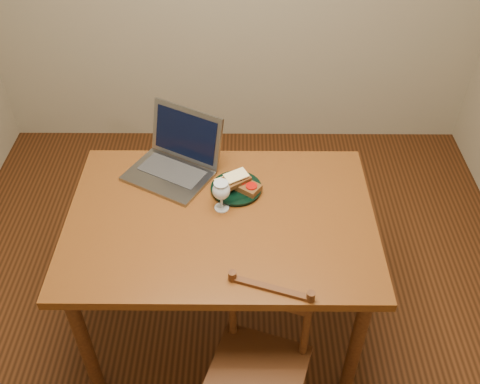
{
  "coord_description": "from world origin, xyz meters",
  "views": [
    {
      "loc": [
        0.05,
        -1.61,
        2.33
      ],
      "look_at": [
        0.04,
        0.07,
        0.8
      ],
      "focal_mm": 40.0,
      "sensor_mm": 36.0,
      "label": 1
    }
  ],
  "objects_px": {
    "chair": "(259,362)",
    "milk_glass": "(221,196)",
    "laptop": "(177,156)",
    "plate": "(236,189)",
    "table": "(221,230)"
  },
  "relations": [
    {
      "from": "chair",
      "to": "milk_glass",
      "type": "relative_size",
      "value": 3.15
    },
    {
      "from": "chair",
      "to": "laptop",
      "type": "distance_m",
      "value": 0.97
    },
    {
      "from": "plate",
      "to": "laptop",
      "type": "xyz_separation_m",
      "value": [
        -0.27,
        0.15,
        0.06
      ]
    },
    {
      "from": "table",
      "to": "milk_glass",
      "type": "xyz_separation_m",
      "value": [
        0.0,
        0.05,
        0.16
      ]
    },
    {
      "from": "milk_glass",
      "to": "plate",
      "type": "bearing_deg",
      "value": 62.13
    },
    {
      "from": "table",
      "to": "milk_glass",
      "type": "bearing_deg",
      "value": 86.4
    },
    {
      "from": "table",
      "to": "milk_glass",
      "type": "relative_size",
      "value": 8.92
    },
    {
      "from": "chair",
      "to": "milk_glass",
      "type": "bearing_deg",
      "value": 124.13
    },
    {
      "from": "milk_glass",
      "to": "chair",
      "type": "bearing_deg",
      "value": -73.89
    },
    {
      "from": "plate",
      "to": "milk_glass",
      "type": "distance_m",
      "value": 0.14
    },
    {
      "from": "chair",
      "to": "plate",
      "type": "height_order",
      "value": "plate"
    },
    {
      "from": "milk_glass",
      "to": "laptop",
      "type": "relative_size",
      "value": 0.3
    },
    {
      "from": "plate",
      "to": "laptop",
      "type": "height_order",
      "value": "laptop"
    },
    {
      "from": "chair",
      "to": "laptop",
      "type": "height_order",
      "value": "laptop"
    },
    {
      "from": "milk_glass",
      "to": "laptop",
      "type": "distance_m",
      "value": 0.34
    }
  ]
}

